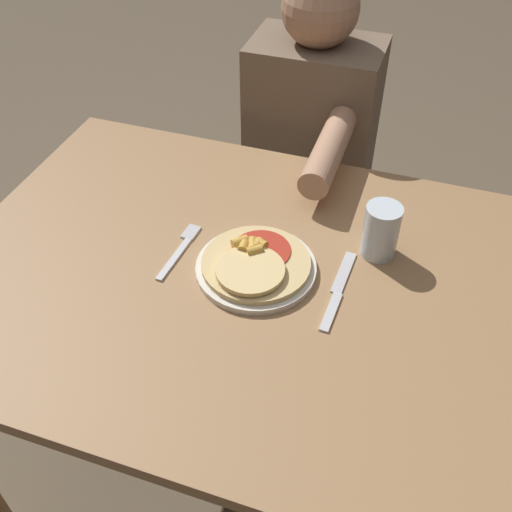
{
  "coord_description": "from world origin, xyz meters",
  "views": [
    {
      "loc": [
        0.3,
        -0.79,
        1.62
      ],
      "look_at": [
        0.03,
        0.02,
        0.82
      ],
      "focal_mm": 42.0,
      "sensor_mm": 36.0,
      "label": 1
    }
  ],
  "objects_px": {
    "person_diner": "(311,148)",
    "plate": "(256,268)",
    "pizza": "(255,263)",
    "knife": "(338,291)",
    "fork": "(181,248)",
    "dining_table": "(239,311)",
    "drinking_glass": "(381,231)"
  },
  "relations": [
    {
      "from": "person_diner",
      "to": "plate",
      "type": "bearing_deg",
      "value": -85.94
    },
    {
      "from": "pizza",
      "to": "knife",
      "type": "bearing_deg",
      "value": -0.79
    },
    {
      "from": "fork",
      "to": "knife",
      "type": "bearing_deg",
      "value": -2.99
    },
    {
      "from": "plate",
      "to": "pizza",
      "type": "bearing_deg",
      "value": -112.98
    },
    {
      "from": "dining_table",
      "to": "pizza",
      "type": "height_order",
      "value": "pizza"
    },
    {
      "from": "knife",
      "to": "person_diner",
      "type": "bearing_deg",
      "value": 108.73
    },
    {
      "from": "plate",
      "to": "person_diner",
      "type": "bearing_deg",
      "value": 94.06
    },
    {
      "from": "drinking_glass",
      "to": "person_diner",
      "type": "distance_m",
      "value": 0.58
    },
    {
      "from": "plate",
      "to": "person_diner",
      "type": "relative_size",
      "value": 0.21
    },
    {
      "from": "plate",
      "to": "knife",
      "type": "distance_m",
      "value": 0.17
    },
    {
      "from": "dining_table",
      "to": "fork",
      "type": "relative_size",
      "value": 6.66
    },
    {
      "from": "pizza",
      "to": "drinking_glass",
      "type": "height_order",
      "value": "drinking_glass"
    },
    {
      "from": "fork",
      "to": "drinking_glass",
      "type": "height_order",
      "value": "drinking_glass"
    },
    {
      "from": "drinking_glass",
      "to": "plate",
      "type": "bearing_deg",
      "value": -149.37
    },
    {
      "from": "plate",
      "to": "drinking_glass",
      "type": "height_order",
      "value": "drinking_glass"
    },
    {
      "from": "person_diner",
      "to": "drinking_glass",
      "type": "bearing_deg",
      "value": -61.66
    },
    {
      "from": "plate",
      "to": "person_diner",
      "type": "distance_m",
      "value": 0.63
    },
    {
      "from": "plate",
      "to": "person_diner",
      "type": "xyz_separation_m",
      "value": [
        -0.04,
        0.62,
        -0.11
      ]
    },
    {
      "from": "knife",
      "to": "dining_table",
      "type": "bearing_deg",
      "value": -176.51
    },
    {
      "from": "knife",
      "to": "plate",
      "type": "bearing_deg",
      "value": 177.96
    },
    {
      "from": "dining_table",
      "to": "person_diner",
      "type": "bearing_deg",
      "value": 91.03
    },
    {
      "from": "knife",
      "to": "person_diner",
      "type": "height_order",
      "value": "person_diner"
    },
    {
      "from": "fork",
      "to": "drinking_glass",
      "type": "relative_size",
      "value": 1.51
    },
    {
      "from": "fork",
      "to": "knife",
      "type": "xyz_separation_m",
      "value": [
        0.34,
        -0.02,
        -0.0
      ]
    },
    {
      "from": "pizza",
      "to": "fork",
      "type": "relative_size",
      "value": 1.24
    },
    {
      "from": "fork",
      "to": "person_diner",
      "type": "height_order",
      "value": "person_diner"
    },
    {
      "from": "fork",
      "to": "drinking_glass",
      "type": "distance_m",
      "value": 0.41
    },
    {
      "from": "dining_table",
      "to": "person_diner",
      "type": "distance_m",
      "value": 0.64
    },
    {
      "from": "dining_table",
      "to": "drinking_glass",
      "type": "distance_m",
      "value": 0.34
    },
    {
      "from": "drinking_glass",
      "to": "fork",
      "type": "bearing_deg",
      "value": -163.0
    },
    {
      "from": "fork",
      "to": "plate",
      "type": "bearing_deg",
      "value": -3.95
    },
    {
      "from": "dining_table",
      "to": "pizza",
      "type": "bearing_deg",
      "value": 25.22
    }
  ]
}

